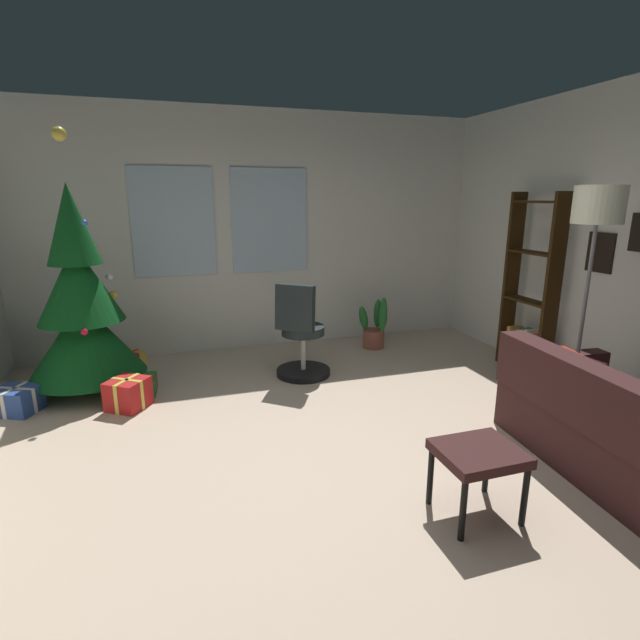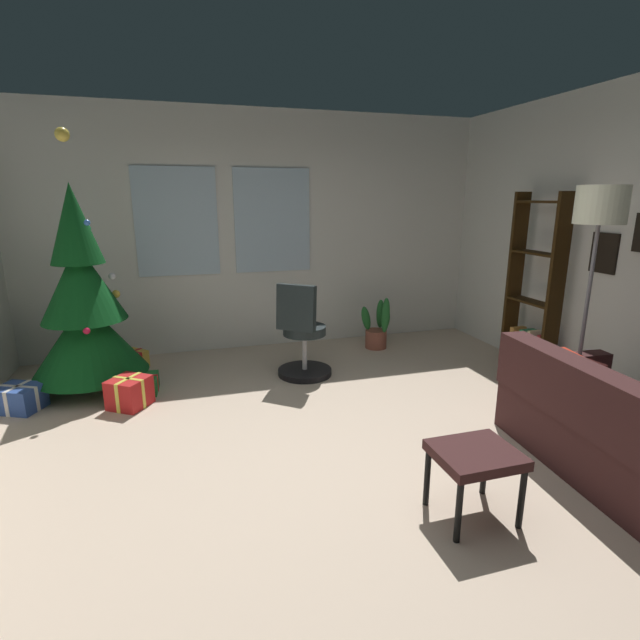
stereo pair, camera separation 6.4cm
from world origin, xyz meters
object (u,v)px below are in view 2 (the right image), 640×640
at_px(gift_box_green, 139,385).
at_px(footstool, 475,460).
at_px(gift_box_red, 130,392).
at_px(office_chair, 302,340).
at_px(holiday_tree, 84,308).
at_px(gift_box_blue, 19,398).
at_px(bookshelf, 533,295).
at_px(gift_box_gold, 133,359).
at_px(floor_lamp, 599,223).
at_px(potted_plant, 378,328).

bearing_deg(gift_box_green, footstool, -51.33).
height_order(gift_box_red, office_chair, office_chair).
distance_m(holiday_tree, office_chair, 2.08).
bearing_deg(footstool, gift_box_blue, 141.22).
height_order(gift_box_green, bookshelf, bookshelf).
xyz_separation_m(footstool, gift_box_blue, (-2.94, 2.37, -0.25)).
distance_m(footstool, office_chair, 2.47).
bearing_deg(office_chair, bookshelf, -12.70).
height_order(gift_box_gold, gift_box_blue, gift_box_blue).
bearing_deg(gift_box_red, gift_box_green, 80.03).
height_order(holiday_tree, floor_lamp, holiday_tree).
bearing_deg(potted_plant, floor_lamp, -72.18).
xyz_separation_m(gift_box_blue, floor_lamp, (4.44, -1.56, 1.51)).
bearing_deg(footstool, potted_plant, 76.44).
relative_size(gift_box_blue, potted_plant, 0.68).
bearing_deg(gift_box_blue, gift_box_gold, 45.15).
height_order(gift_box_green, floor_lamp, floor_lamp).
xyz_separation_m(gift_box_gold, gift_box_blue, (-0.86, -0.87, 0.02)).
bearing_deg(gift_box_gold, holiday_tree, -121.37).
bearing_deg(potted_plant, bookshelf, -45.10).
xyz_separation_m(gift_box_red, bookshelf, (3.98, -0.25, 0.70)).
relative_size(gift_box_green, office_chair, 0.37).
relative_size(gift_box_red, bookshelf, 0.23).
xyz_separation_m(footstool, potted_plant, (0.75, 3.12, -0.12)).
relative_size(footstool, potted_plant, 0.71).
bearing_deg(floor_lamp, footstool, -151.57).
xyz_separation_m(holiday_tree, office_chair, (2.03, -0.27, -0.41)).
xyz_separation_m(gift_box_red, gift_box_gold, (-0.05, 1.07, -0.04)).
height_order(office_chair, floor_lamp, floor_lamp).
height_order(gift_box_blue, office_chair, office_chair).
bearing_deg(floor_lamp, bookshelf, 67.69).
height_order(gift_box_green, gift_box_gold, gift_box_gold).
xyz_separation_m(floor_lamp, potted_plant, (-0.74, 2.31, -1.37)).
height_order(gift_box_red, floor_lamp, floor_lamp).
bearing_deg(office_chair, gift_box_red, -170.69).
relative_size(footstool, office_chair, 0.46).
xyz_separation_m(footstool, floor_lamp, (1.49, 0.81, 1.25)).
height_order(bookshelf, floor_lamp, floor_lamp).
relative_size(office_chair, potted_plant, 1.52).
bearing_deg(gift_box_red, floor_lamp, -21.12).
bearing_deg(gift_box_green, gift_box_red, -99.97).
relative_size(gift_box_green, bookshelf, 0.20).
height_order(gift_box_blue, bookshelf, bookshelf).
height_order(gift_box_blue, floor_lamp, floor_lamp).
xyz_separation_m(gift_box_red, potted_plant, (2.78, 0.95, 0.12)).
xyz_separation_m(footstool, bookshelf, (1.95, 1.92, 0.47)).
distance_m(holiday_tree, floor_lamp, 4.41).
xyz_separation_m(holiday_tree, potted_plant, (3.15, 0.41, -0.55)).
relative_size(holiday_tree, gift_box_blue, 5.40).
distance_m(gift_box_gold, floor_lamp, 4.58).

